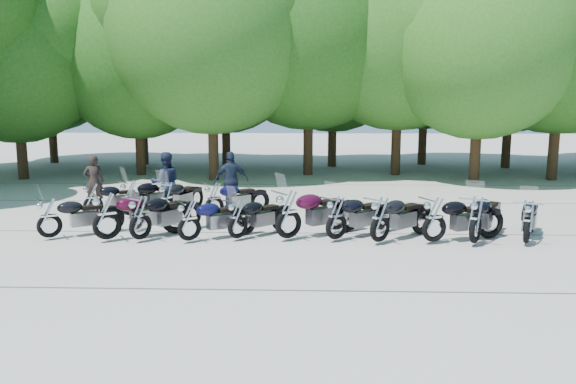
{
  "coord_description": "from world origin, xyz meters",
  "views": [
    {
      "loc": [
        0.49,
        -12.93,
        3.5
      ],
      "look_at": [
        0.0,
        1.5,
        1.1
      ],
      "focal_mm": 35.0,
      "sensor_mm": 36.0,
      "label": 1
    }
  ],
  "objects_px": {
    "motorcycle_7": "(380,218)",
    "motorcycle_14": "(214,199)",
    "motorcycle_1": "(107,214)",
    "motorcycle_2": "(140,216)",
    "motorcycle_6": "(337,216)",
    "rider_1": "(166,183)",
    "rider_2": "(231,181)",
    "motorcycle_0": "(49,217)",
    "motorcycle_3": "(189,219)",
    "motorcycle_4": "(238,218)",
    "motorcycle_12": "(131,197)",
    "motorcycle_5": "(288,213)",
    "motorcycle_8": "(435,218)",
    "motorcycle_9": "(476,218)",
    "motorcycle_13": "(167,198)",
    "rider_0": "(94,182)",
    "motorcycle_11": "(93,198)",
    "motorcycle_10": "(528,220)"
  },
  "relations": [
    {
      "from": "motorcycle_5",
      "to": "motorcycle_12",
      "type": "distance_m",
      "value": 5.46
    },
    {
      "from": "motorcycle_2",
      "to": "rider_0",
      "type": "bearing_deg",
      "value": -21.93
    },
    {
      "from": "motorcycle_6",
      "to": "rider_2",
      "type": "height_order",
      "value": "rider_2"
    },
    {
      "from": "motorcycle_2",
      "to": "rider_2",
      "type": "relative_size",
      "value": 1.23
    },
    {
      "from": "motorcycle_2",
      "to": "rider_1",
      "type": "height_order",
      "value": "rider_1"
    },
    {
      "from": "motorcycle_11",
      "to": "motorcycle_12",
      "type": "height_order",
      "value": "motorcycle_12"
    },
    {
      "from": "motorcycle_3",
      "to": "motorcycle_14",
      "type": "relative_size",
      "value": 0.97
    },
    {
      "from": "motorcycle_2",
      "to": "motorcycle_14",
      "type": "distance_m",
      "value": 2.98
    },
    {
      "from": "motorcycle_5",
      "to": "motorcycle_13",
      "type": "distance_m",
      "value": 4.41
    },
    {
      "from": "motorcycle_7",
      "to": "motorcycle_14",
      "type": "height_order",
      "value": "motorcycle_7"
    },
    {
      "from": "motorcycle_9",
      "to": "rider_2",
      "type": "xyz_separation_m",
      "value": [
        -6.46,
        4.31,
        0.25
      ]
    },
    {
      "from": "motorcycle_0",
      "to": "rider_2",
      "type": "xyz_separation_m",
      "value": [
        4.03,
        4.11,
        0.33
      ]
    },
    {
      "from": "motorcycle_5",
      "to": "motorcycle_6",
      "type": "height_order",
      "value": "motorcycle_5"
    },
    {
      "from": "rider_0",
      "to": "motorcycle_1",
      "type": "bearing_deg",
      "value": 95.37
    },
    {
      "from": "motorcycle_11",
      "to": "rider_2",
      "type": "distance_m",
      "value": 4.21
    },
    {
      "from": "motorcycle_12",
      "to": "motorcycle_5",
      "type": "bearing_deg",
      "value": -157.47
    },
    {
      "from": "motorcycle_0",
      "to": "rider_1",
      "type": "height_order",
      "value": "rider_1"
    },
    {
      "from": "motorcycle_3",
      "to": "motorcycle_4",
      "type": "distance_m",
      "value": 1.19
    },
    {
      "from": "motorcycle_0",
      "to": "motorcycle_3",
      "type": "height_order",
      "value": "motorcycle_3"
    },
    {
      "from": "rider_1",
      "to": "rider_2",
      "type": "height_order",
      "value": "rider_1"
    },
    {
      "from": "motorcycle_2",
      "to": "motorcycle_12",
      "type": "bearing_deg",
      "value": -33.25
    },
    {
      "from": "motorcycle_9",
      "to": "motorcycle_3",
      "type": "bearing_deg",
      "value": 31.63
    },
    {
      "from": "motorcycle_7",
      "to": "motorcycle_14",
      "type": "bearing_deg",
      "value": 16.26
    },
    {
      "from": "motorcycle_3",
      "to": "motorcycle_9",
      "type": "bearing_deg",
      "value": -124.57
    },
    {
      "from": "motorcycle_3",
      "to": "rider_2",
      "type": "bearing_deg",
      "value": -40.58
    },
    {
      "from": "motorcycle_2",
      "to": "motorcycle_13",
      "type": "xyz_separation_m",
      "value": [
        -0.01,
        2.67,
        -0.03
      ]
    },
    {
      "from": "rider_0",
      "to": "motorcycle_0",
      "type": "bearing_deg",
      "value": 76.94
    },
    {
      "from": "motorcycle_7",
      "to": "motorcycle_6",
      "type": "bearing_deg",
      "value": 35.14
    },
    {
      "from": "motorcycle_1",
      "to": "motorcycle_2",
      "type": "bearing_deg",
      "value": -119.34
    },
    {
      "from": "rider_1",
      "to": "motorcycle_13",
      "type": "bearing_deg",
      "value": 83.99
    },
    {
      "from": "motorcycle_9",
      "to": "motorcycle_13",
      "type": "height_order",
      "value": "motorcycle_9"
    },
    {
      "from": "motorcycle_9",
      "to": "motorcycle_14",
      "type": "relative_size",
      "value": 1.1
    },
    {
      "from": "rider_1",
      "to": "rider_2",
      "type": "distance_m",
      "value": 2.05
    },
    {
      "from": "motorcycle_8",
      "to": "rider_1",
      "type": "bearing_deg",
      "value": 41.76
    },
    {
      "from": "motorcycle_8",
      "to": "motorcycle_7",
      "type": "bearing_deg",
      "value": 70.35
    },
    {
      "from": "motorcycle_3",
      "to": "rider_2",
      "type": "xyz_separation_m",
      "value": [
        0.47,
        4.29,
        0.33
      ]
    },
    {
      "from": "motorcycle_12",
      "to": "motorcycle_13",
      "type": "distance_m",
      "value": 1.14
    },
    {
      "from": "motorcycle_1",
      "to": "motorcycle_2",
      "type": "distance_m",
      "value": 0.81
    },
    {
      "from": "motorcycle_10",
      "to": "rider_2",
      "type": "height_order",
      "value": "rider_2"
    },
    {
      "from": "motorcycle_6",
      "to": "motorcycle_3",
      "type": "bearing_deg",
      "value": 55.47
    },
    {
      "from": "motorcycle_7",
      "to": "motorcycle_13",
      "type": "height_order",
      "value": "motorcycle_7"
    },
    {
      "from": "motorcycle_6",
      "to": "motorcycle_10",
      "type": "height_order",
      "value": "motorcycle_6"
    },
    {
      "from": "motorcycle_3",
      "to": "motorcycle_6",
      "type": "bearing_deg",
      "value": -120.54
    },
    {
      "from": "motorcycle_10",
      "to": "rider_0",
      "type": "height_order",
      "value": "rider_0"
    },
    {
      "from": "motorcycle_4",
      "to": "motorcycle_8",
      "type": "distance_m",
      "value": 4.82
    },
    {
      "from": "motorcycle_4",
      "to": "motorcycle_7",
      "type": "relative_size",
      "value": 0.89
    },
    {
      "from": "motorcycle_4",
      "to": "motorcycle_11",
      "type": "bearing_deg",
      "value": 15.15
    },
    {
      "from": "motorcycle_7",
      "to": "motorcycle_9",
      "type": "distance_m",
      "value": 2.28
    },
    {
      "from": "motorcycle_8",
      "to": "motorcycle_11",
      "type": "bearing_deg",
      "value": 50.75
    },
    {
      "from": "motorcycle_6",
      "to": "motorcycle_12",
      "type": "relative_size",
      "value": 1.01
    }
  ]
}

